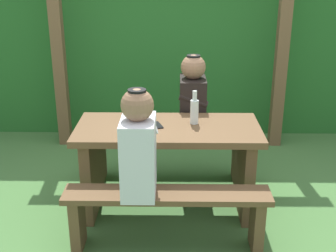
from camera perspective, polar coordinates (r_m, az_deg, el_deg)
name	(u,v)px	position (r m, az deg, el deg)	size (l,w,h in m)	color
ground_plane	(168,208)	(3.70, 0.00, -10.48)	(12.00, 12.00, 0.00)	#47763B
hedge_backdrop	(170,45)	(5.26, 0.30, 10.27)	(6.40, 0.65, 1.93)	#266627
pergola_post_left	(59,56)	(4.79, -13.76, 8.63)	(0.12, 0.12, 1.93)	brown
pergola_post_right	(281,57)	(4.77, 14.28, 8.54)	(0.12, 0.12, 1.93)	brown
picnic_table	(168,154)	(3.47, 0.00, -3.55)	(1.40, 0.64, 0.72)	brown
bench_near	(167,208)	(3.09, -0.13, -10.46)	(1.40, 0.24, 0.44)	brown
bench_far	(169,148)	(4.02, 0.10, -2.78)	(1.40, 0.24, 0.44)	brown
person_white_shirt	(138,147)	(2.89, -3.80, -2.64)	(0.25, 0.35, 0.72)	silver
person_black_coat	(193,99)	(3.86, 3.16, 3.41)	(0.25, 0.35, 0.72)	black
drinking_glass	(143,123)	(3.35, -3.22, 0.38)	(0.07, 0.07, 0.08)	silver
bottle_left	(194,110)	(3.42, 3.39, 2.02)	(0.06, 0.06, 0.26)	silver
cell_phone	(156,125)	(3.39, -1.49, 0.09)	(0.07, 0.14, 0.01)	black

